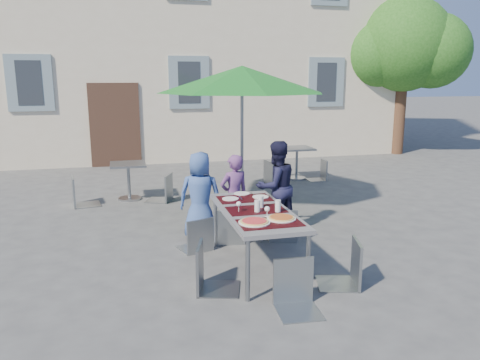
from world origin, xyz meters
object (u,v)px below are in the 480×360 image
object	(u,v)px
child_1	(234,196)
chair_5	(297,256)
cafe_table_1	(297,158)
bg_chair_r_1	(320,158)
pizza_near_right	(281,218)
pizza_near_left	(254,222)
chair_2	(283,205)
child_0	(200,196)
bg_chair_r_0	(163,171)
dining_table	(256,214)
cafe_table_0	(129,175)
child_2	(276,187)
bg_chair_l_1	(273,158)
bg_chair_l_0	(78,173)
patio_umbrella	(242,80)
chair_1	(229,205)
chair_0	(197,214)
chair_4	(349,236)
chair_3	(209,239)

from	to	relation	value
child_1	chair_5	world-z (taller)	child_1
cafe_table_1	bg_chair_r_1	xyz separation A→B (m)	(0.49, -0.25, 0.01)
child_1	pizza_near_right	bearing A→B (deg)	80.85
pizza_near_left	chair_2	distance (m)	1.62
pizza_near_right	child_0	xyz separation A→B (m)	(-0.66, 1.71, -0.12)
chair_5	bg_chair_r_0	distance (m)	4.75
dining_table	cafe_table_0	world-z (taller)	dining_table
child_2	bg_chair_l_1	xyz separation A→B (m)	(0.94, 2.98, -0.08)
child_2	bg_chair_l_0	bearing A→B (deg)	-52.28
bg_chair_l_0	bg_chair_l_1	world-z (taller)	same
bg_chair_l_0	patio_umbrella	bearing A→B (deg)	-16.83
chair_1	chair_0	bearing A→B (deg)	-157.64
pizza_near_left	pizza_near_right	xyz separation A→B (m)	(0.34, 0.06, -0.00)
child_2	cafe_table_0	world-z (taller)	child_2
chair_2	chair_4	world-z (taller)	chair_4
pizza_near_left	patio_umbrella	world-z (taller)	patio_umbrella
cafe_table_1	pizza_near_right	bearing A→B (deg)	-112.88
chair_5	bg_chair_l_0	world-z (taller)	bg_chair_l_0
dining_table	bg_chair_l_0	xyz separation A→B (m)	(-2.36, 3.57, -0.07)
dining_table	bg_chair_l_0	distance (m)	4.28
dining_table	child_2	world-z (taller)	child_2
pizza_near_right	bg_chair_r_0	world-z (taller)	bg_chair_r_0
child_0	bg_chair_r_1	distance (m)	4.69
chair_1	child_0	bearing A→B (deg)	139.14
chair_2	pizza_near_right	bearing A→B (deg)	-110.45
child_1	cafe_table_0	distance (m)	3.02
pizza_near_left	bg_chair_l_1	world-z (taller)	bg_chair_l_1
child_0	chair_0	bearing A→B (deg)	94.06
pizza_near_right	child_0	distance (m)	1.84
child_0	chair_1	world-z (taller)	child_0
pizza_near_right	chair_2	world-z (taller)	chair_2
bg_chair_r_0	cafe_table_1	distance (m)	3.44
dining_table	cafe_table_0	bearing A→B (deg)	111.02
chair_3	patio_umbrella	world-z (taller)	patio_umbrella
chair_2	patio_umbrella	distance (m)	2.54
chair_4	bg_chair_l_1	distance (m)	5.10
child_0	chair_4	bearing A→B (deg)	142.73
chair_1	pizza_near_left	bearing A→B (deg)	-91.97
child_1	bg_chair_r_1	bearing A→B (deg)	-145.32
pizza_near_left	patio_umbrella	bearing A→B (deg)	77.91
pizza_near_left	pizza_near_right	world-z (taller)	same
dining_table	patio_umbrella	world-z (taller)	patio_umbrella
pizza_near_right	chair_5	distance (m)	0.71
bg_chair_r_0	bg_chair_r_1	bearing A→B (deg)	15.21
bg_chair_l_0	bg_chair_r_1	size ratio (longest dim) A/B	1.17
child_0	chair_4	size ratio (longest dim) A/B	1.29
chair_1	bg_chair_l_0	distance (m)	3.45
pizza_near_left	chair_0	xyz separation A→B (m)	(-0.45, 1.26, -0.24)
chair_1	cafe_table_1	world-z (taller)	chair_1
cafe_table_0	child_1	bearing A→B (deg)	-60.82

